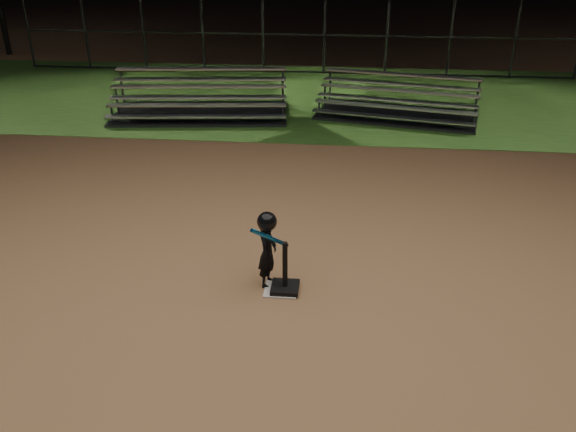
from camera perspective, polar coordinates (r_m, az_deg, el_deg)
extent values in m
plane|color=#956943|center=(8.38, -0.68, -7.02)|extent=(80.00, 80.00, 0.00)
cube|color=#2A521A|center=(17.59, 2.93, 11.16)|extent=(60.00, 8.00, 0.01)
cube|color=beige|center=(8.38, -0.68, -6.95)|extent=(0.45, 0.45, 0.02)
cube|color=black|center=(8.34, -0.28, -6.78)|extent=(0.38, 0.38, 0.06)
cylinder|color=black|center=(8.14, -0.29, -4.61)|extent=(0.07, 0.07, 0.67)
imported|color=black|center=(8.25, -1.96, -3.53)|extent=(0.31, 0.41, 1.01)
sphere|color=black|center=(8.02, -2.01, -0.53)|extent=(0.27, 0.27, 0.27)
cylinder|color=#1674BE|center=(7.96, -1.77, -2.07)|extent=(0.48, 0.38, 0.41)
cylinder|color=black|center=(8.11, -0.53, -2.60)|extent=(0.17, 0.14, 0.14)
cube|color=silver|center=(15.40, -8.65, 10.39)|extent=(4.47, 0.73, 0.04)
cube|color=silver|center=(15.16, -8.75, 9.33)|extent=(4.47, 0.73, 0.03)
cube|color=silver|center=(15.91, -8.43, 12.08)|extent=(4.47, 0.73, 0.04)
cube|color=silver|center=(15.66, -8.53, 11.09)|extent=(4.47, 0.73, 0.03)
cube|color=silver|center=(16.43, -8.23, 13.67)|extent=(4.47, 0.73, 0.04)
cube|color=silver|center=(16.17, -8.32, 12.73)|extent=(4.47, 0.73, 0.03)
cube|color=#38383D|center=(16.10, -8.26, 9.58)|extent=(4.67, 2.63, 0.07)
cube|color=silver|center=(15.44, 10.05, 10.16)|extent=(4.00, 1.09, 0.04)
cube|color=silver|center=(15.22, 9.84, 9.22)|extent=(4.00, 1.09, 0.03)
cube|color=silver|center=(15.90, 10.45, 11.65)|extent=(4.00, 1.09, 0.04)
cube|color=silver|center=(15.67, 10.24, 10.77)|extent=(4.00, 1.09, 0.03)
cube|color=silver|center=(16.36, 10.82, 13.06)|extent=(4.00, 1.09, 0.04)
cube|color=silver|center=(16.13, 10.62, 12.22)|extent=(4.00, 1.09, 0.03)
cube|color=#38383D|center=(16.07, 10.26, 9.39)|extent=(4.36, 2.78, 0.06)
cube|color=#38383D|center=(20.49, 3.39, 13.47)|extent=(20.00, 0.05, 0.05)
cube|color=#38383D|center=(20.25, 3.48, 16.78)|extent=(20.00, 0.05, 0.05)
cylinder|color=#38383D|center=(22.93, -23.45, 15.90)|extent=(0.08, 0.08, 2.50)
cylinder|color=#38383D|center=(21.05, -10.86, 16.75)|extent=(0.08, 0.08, 2.50)
cylinder|color=#38383D|center=(20.25, 3.48, 16.78)|extent=(0.08, 0.08, 2.50)
cylinder|color=#38383D|center=(20.67, 18.02, 15.80)|extent=(0.08, 0.08, 2.50)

